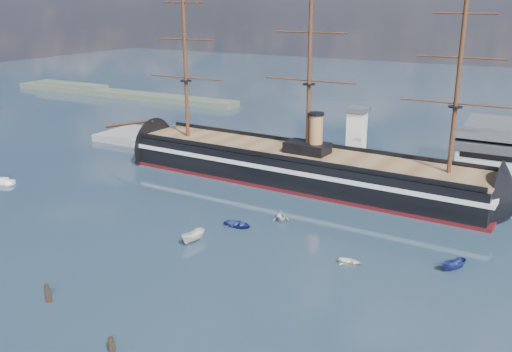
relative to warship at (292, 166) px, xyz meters
The scene contains 13 objects.
ground 21.91m from the warship, 68.24° to the right, with size 600.00×600.00×0.00m, color #1D3142.
quay 24.41m from the warship, 41.66° to the left, with size 180.00×18.00×2.00m, color slate.
quay_tower 17.95m from the warship, 49.81° to the left, with size 5.00×5.00×15.00m.
shoreline 151.19m from the warship, 150.25° to the left, with size 120.00×10.00×4.00m.
warship is the anchor object (origin of this frame).
sailboat 69.62m from the warship, 149.94° to the right, with size 6.85×3.79×10.53m.
motorboat_a 40.74m from the warship, 90.38° to the right, with size 6.53×2.39×2.61m, color beige.
motorboat_b 30.81m from the warship, 84.32° to the right, with size 3.53×1.41×1.65m, color navy.
motorboat_c 52.12m from the warship, 34.06° to the right, with size 5.66×2.07×2.26m, color navy.
motorboat_d 25.35m from the warship, 69.46° to the right, with size 6.17×2.68×2.26m, color silver.
motorboat_e 44.81m from the warship, 51.79° to the right, with size 2.59×1.04×1.21m, color white.
piling_near_left 68.71m from the warship, 95.41° to the right, with size 0.64×0.64×3.56m, color black.
piling_near_mid 73.86m from the warship, 82.10° to the right, with size 0.64×0.64×2.78m, color black.
Camera 1 is at (47.88, -57.80, 42.24)m, focal length 40.00 mm.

